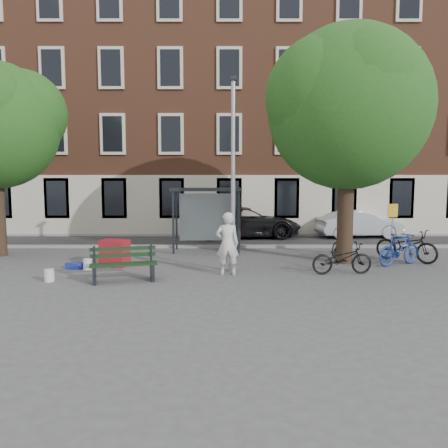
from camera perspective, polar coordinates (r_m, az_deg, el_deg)
ground at (r=14.15m, az=1.17°, el=-6.23°), size 90.00×90.00×0.00m
road at (r=21.04m, az=0.75°, el=-2.26°), size 40.00×4.00×0.01m
curb_near at (r=19.06m, az=0.84°, el=-2.93°), size 40.00×0.25×0.12m
curb_far at (r=23.02m, az=0.68°, el=-1.43°), size 40.00×0.25×0.12m
building_row at (r=27.15m, az=0.58°, el=14.35°), size 30.00×8.00×14.00m
lamppost at (r=13.84m, az=1.20°, el=5.12°), size 0.28×0.35×6.11m
tree_right at (r=16.05m, az=16.11°, el=15.14°), size 5.76×5.60×8.20m
bus_shelter at (r=17.97m, az=-1.04°, el=2.50°), size 2.85×1.45×2.62m
painter at (r=13.50m, az=0.44°, el=-2.58°), size 0.76×0.54×1.96m
bench at (r=13.07m, az=-12.98°, el=-5.36°), size 1.99×1.07×0.98m
bike_a at (r=14.17m, az=15.16°, el=-4.34°), size 1.97×0.85×1.00m
bike_b at (r=16.24m, az=21.94°, el=-3.07°), size 1.92×1.30×1.13m
bike_c at (r=17.11m, az=22.71°, el=-2.58°), size 2.14×2.14×1.18m
bike_d at (r=17.31m, az=15.21°, el=-2.53°), size 1.47×1.56×1.01m
car_dark at (r=22.37m, az=2.75°, el=0.23°), size 5.95×3.26×1.58m
car_silver at (r=23.41m, az=17.26°, el=0.02°), size 4.45×2.03×1.41m
red_stand at (r=15.44m, az=-14.08°, el=-3.69°), size 1.04×0.84×0.90m
blue_crate at (r=15.41m, az=-18.79°, el=-5.16°), size 0.67×0.59×0.20m
bucket_a at (r=13.72m, az=-21.86°, el=-6.26°), size 0.35×0.35×0.36m
bucket_b at (r=15.10m, az=-17.39°, el=-5.03°), size 0.37×0.37×0.36m
bucket_c at (r=15.88m, az=-13.43°, el=-4.40°), size 0.28×0.28×0.36m
notice_sign at (r=16.70m, az=21.15°, el=0.61°), size 0.36×0.07×2.09m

